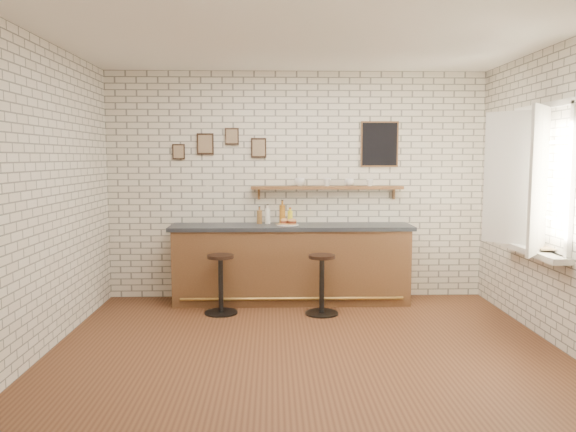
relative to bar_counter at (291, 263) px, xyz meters
name	(u,v)px	position (x,y,z in m)	size (l,w,h in m)	color
ground	(305,345)	(0.08, -1.70, -0.51)	(5.00, 5.00, 0.00)	brown
bar_counter	(291,263)	(0.00, 0.00, 0.00)	(3.10, 0.65, 1.01)	brown
sandwich_plate	(288,225)	(-0.05, -0.03, 0.51)	(0.28, 0.28, 0.01)	white
ciabatta_sandwich	(288,221)	(-0.04, -0.03, 0.55)	(0.24, 0.18, 0.07)	tan
potato_chips	(286,224)	(-0.07, -0.03, 0.52)	(0.24, 0.17, 0.00)	#F1B055
bitters_bottle_brown	(259,217)	(-0.41, 0.15, 0.60)	(0.07, 0.07, 0.23)	brown
bitters_bottle_white	(268,216)	(-0.31, 0.15, 0.61)	(0.07, 0.07, 0.26)	white
bitters_bottle_amber	(282,214)	(-0.11, 0.15, 0.63)	(0.08, 0.08, 0.31)	#A7651B
condiment_bottle_yellow	(290,217)	(-0.01, 0.15, 0.59)	(0.07, 0.07, 0.21)	yellow
bar_stool_left	(221,282)	(-0.87, -0.53, -0.12)	(0.40, 0.40, 0.72)	black
bar_stool_right	(322,282)	(0.35, -0.59, -0.12)	(0.40, 0.40, 0.72)	black
wall_shelf	(327,188)	(0.48, 0.20, 0.97)	(2.00, 0.18, 0.18)	brown
shelf_cup_a	(300,182)	(0.12, 0.20, 1.05)	(0.14, 0.14, 0.11)	white
shelf_cup_b	(327,182)	(0.48, 0.20, 1.04)	(0.11, 0.11, 0.10)	white
shelf_cup_c	(349,182)	(0.77, 0.20, 1.04)	(0.12, 0.12, 0.10)	white
shelf_cup_d	(370,183)	(1.04, 0.20, 1.04)	(0.09, 0.09, 0.09)	white
back_wall_decor	(314,144)	(0.30, 0.28, 1.54)	(2.96, 0.02, 0.56)	black
window_sill	(531,250)	(2.48, -1.40, 0.39)	(0.20, 1.35, 0.06)	white
casement_window	(530,179)	(2.44, -1.40, 1.14)	(0.40, 1.30, 1.56)	white
book_lower	(537,249)	(2.46, -1.58, 0.43)	(0.16, 0.22, 0.02)	tan
book_upper	(538,248)	(2.46, -1.60, 0.45)	(0.15, 0.21, 0.02)	tan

